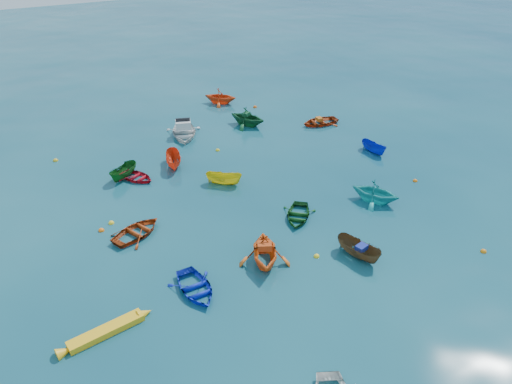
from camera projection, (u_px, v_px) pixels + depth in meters
name	position (u px, v px, depth m)	size (l,w,h in m)	color
ground	(296.00, 237.00, 28.65)	(160.00, 160.00, 0.00)	#0A3A4D
dinghy_blue_sw	(196.00, 291.00, 24.76)	(2.23, 3.12, 0.65)	#0E23B7
sampan_brown_mid	(358.00, 256.00, 27.14)	(1.06, 2.80, 1.08)	brown
dinghy_orange_w	(264.00, 262.00, 26.73)	(2.78, 3.23, 1.70)	orange
sampan_yellow_mid	(224.00, 184.00, 33.97)	(0.95, 2.52, 0.97)	yellow
dinghy_green_e	(298.00, 218.00, 30.40)	(2.08, 2.91, 0.60)	#104616
dinghy_cyan_se	(374.00, 201.00, 32.04)	(2.61, 3.03, 1.59)	#1AA5A4
dinghy_red_nw	(138.00, 234.00, 28.89)	(2.27, 3.17, 0.66)	#9E330D
sampan_orange_n	(174.00, 166.00, 36.21)	(1.07, 2.85, 1.10)	red
dinghy_green_n	(247.00, 125.00, 42.64)	(2.76, 3.20, 1.68)	#135228
dinghy_red_ne	(320.00, 124.00, 42.83)	(2.31, 3.23, 0.67)	#A5330D
sampan_blue_far	(373.00, 152.00, 38.16)	(0.89, 2.36, 0.91)	#0E22B0
dinghy_red_far	(137.00, 179.00, 34.53)	(1.94, 2.72, 0.56)	#AA0E1B
dinghy_orange_far	(221.00, 103.00, 47.10)	(2.55, 2.96, 1.56)	#E74915
sampan_green_far	(125.00, 178.00, 34.71)	(0.98, 2.59, 1.00)	#135418
kayak_yellow	(107.00, 333.00, 22.37)	(0.63, 4.16, 0.42)	yellow
motorboat_white	(184.00, 136.00, 40.75)	(2.90, 4.06, 1.44)	silver
tarp_blue_a	(361.00, 248.00, 26.69)	(0.61, 0.46, 0.29)	navy
tarp_orange_a	(265.00, 246.00, 26.25)	(0.74, 0.56, 0.36)	#BF3E13
tarp_green_b	(246.00, 114.00, 42.17)	(0.61, 0.46, 0.30)	#134E28
tarp_orange_b	(319.00, 119.00, 42.55)	(0.58, 0.44, 0.28)	#BF5A13
buoy_ye_a	(317.00, 257.00, 27.13)	(0.32, 0.32, 0.32)	yellow
buoy_or_b	(483.00, 252.00, 27.49)	(0.34, 0.34, 0.34)	orange
buoy_ye_b	(111.00, 223.00, 29.87)	(0.35, 0.35, 0.35)	yellow
buoy_or_c	(101.00, 231.00, 29.21)	(0.35, 0.35, 0.35)	orange
buoy_ye_c	(218.00, 151.00, 38.38)	(0.33, 0.33, 0.33)	yellow
buoy_or_d	(415.00, 181.00, 34.28)	(0.32, 0.32, 0.32)	orange
buoy_ye_d	(56.00, 161.00, 36.90)	(0.37, 0.37, 0.37)	gold
buoy_or_e	(255.00, 107.00, 46.19)	(0.37, 0.37, 0.37)	#DB4E0B
buoy_ye_e	(245.00, 119.00, 43.80)	(0.35, 0.35, 0.35)	yellow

